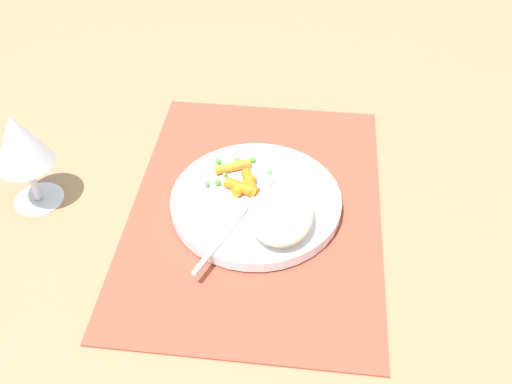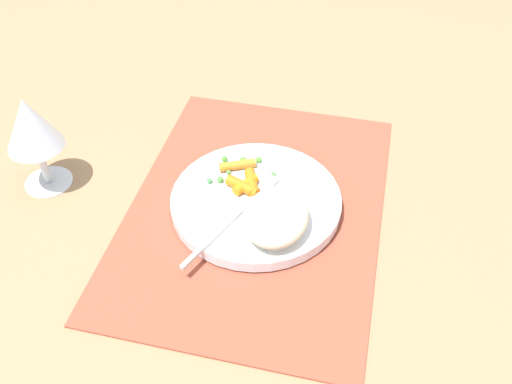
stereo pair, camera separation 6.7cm
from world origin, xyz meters
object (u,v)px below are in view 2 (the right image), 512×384
Objects in this scene: plate at (256,202)px; fork at (241,210)px; carrot_portion at (244,180)px; rice_mound at (276,217)px; wine_glass at (30,126)px.

plate is 1.24× the size of fork.
carrot_portion is at bearing 9.62° from fork.
fork is (0.02, 0.05, -0.02)m from rice_mound.
plate is 0.32m from wine_glass.
fork is at bearing 157.59° from plate.
rice_mound reaches higher than plate.
wine_glass is (-0.04, 0.29, 0.07)m from carrot_portion.
wine_glass is at bearing 84.60° from rice_mound.
plate is 2.21× the size of rice_mound.
rice_mound is at bearing -142.52° from plate.
wine_glass reaches higher than fork.
carrot_portion is at bearing -82.22° from wine_glass.
rice_mound is 0.06m from fork.
wine_glass reaches higher than rice_mound.
plate is 1.60× the size of wine_glass.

